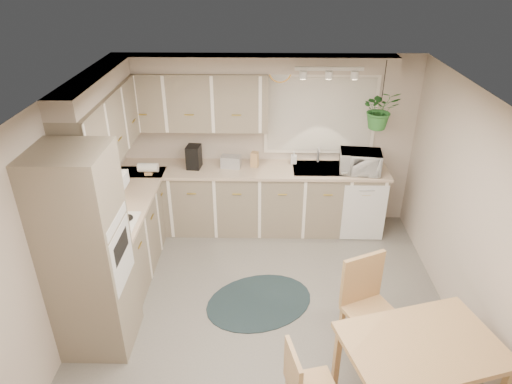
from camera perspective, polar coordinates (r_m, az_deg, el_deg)
floor at (r=5.19m, az=1.37°, el=-15.07°), size 4.20×4.20×0.00m
ceiling at (r=3.96m, az=1.77°, el=11.20°), size 4.20×4.20×0.00m
wall_back at (r=6.34m, az=1.45°, el=6.30°), size 4.00×0.04×2.40m
wall_left at (r=4.87m, az=-22.77°, el=-3.21°), size 0.04×4.20×2.40m
wall_right at (r=4.91m, az=25.65°, el=-3.60°), size 0.04×4.20×2.40m
base_cab_left at (r=5.84m, az=-15.60°, el=-5.18°), size 0.60×1.85×0.90m
base_cab_back at (r=6.39m, az=-0.42°, el=-0.95°), size 3.60×0.60×0.90m
counter_left at (r=5.60m, az=-16.11°, el=-1.15°), size 0.64×1.89×0.04m
counter_back at (r=6.17m, az=-0.44°, el=2.83°), size 3.64×0.64×0.04m
oven_stack at (r=4.53m, az=-20.34°, el=-7.41°), size 0.65×0.65×2.10m
wall_oven_face at (r=4.43m, az=-16.44°, el=-7.62°), size 0.02×0.56×0.58m
upper_cab_left at (r=5.39m, az=-18.41°, el=7.96°), size 0.35×2.00×0.75m
upper_cab_back at (r=6.04m, az=-8.18°, el=11.20°), size 2.00×0.35×0.75m
soffit_left at (r=5.27m, az=-19.46°, el=12.79°), size 0.30×2.00×0.20m
soffit_back at (r=5.88m, az=-0.44°, el=15.78°), size 3.60×0.30×0.20m
cooktop at (r=5.11m, az=-17.74°, el=-4.04°), size 0.52×0.58×0.02m
range_hood at (r=4.91m, az=-18.72°, el=0.49°), size 0.40×0.60×0.14m
window_blinds at (r=6.22m, az=8.04°, el=9.52°), size 1.40×0.02×1.00m
window_frame at (r=6.23m, az=8.03°, el=9.55°), size 1.50×0.02×1.10m
sink at (r=6.23m, az=7.88°, el=2.61°), size 0.70×0.48×0.10m
dishwasher_front at (r=6.28m, az=13.34°, el=-2.61°), size 0.58×0.02×0.83m
track_light_bar at (r=5.53m, az=9.14°, el=14.98°), size 0.80×0.04×0.04m
wall_clock at (r=6.02m, az=3.04°, el=14.87°), size 0.30×0.03×0.30m
dining_table at (r=4.33m, az=19.28°, el=-20.97°), size 1.41×1.13×0.77m
chair_back at (r=4.60m, az=14.41°, el=-14.36°), size 0.64×0.64×1.02m
braided_rug at (r=5.33m, az=0.40°, el=-13.56°), size 1.50×1.35×0.01m
microwave at (r=6.13m, az=12.90°, el=3.97°), size 0.56×0.35×0.36m
soap_bottle at (r=6.30m, az=4.73°, el=3.90°), size 0.09×0.18×0.08m
hanging_plant at (r=5.96m, az=15.22°, el=9.43°), size 0.46×0.51×0.39m
coffee_maker at (r=6.18m, az=-7.77°, el=4.38°), size 0.20×0.23×0.31m
toaster at (r=6.17m, az=-3.15°, el=3.81°), size 0.28×0.18×0.16m
knife_block at (r=6.17m, az=-0.17°, el=4.10°), size 0.11×0.11×0.21m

